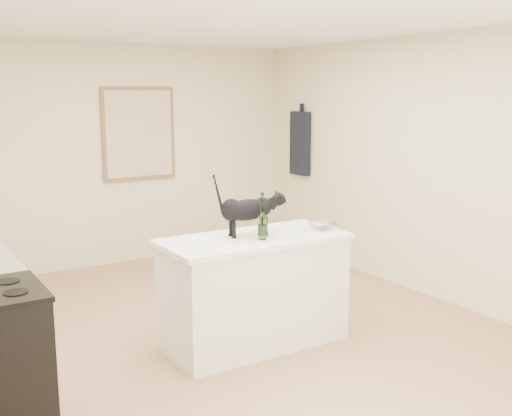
{
  "coord_description": "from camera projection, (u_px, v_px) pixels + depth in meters",
  "views": [
    {
      "loc": [
        -2.42,
        -4.24,
        2.03
      ],
      "look_at": [
        0.15,
        -0.15,
        1.12
      ],
      "focal_mm": 43.01,
      "sensor_mm": 36.0,
      "label": 1
    }
  ],
  "objects": [
    {
      "name": "island_base",
      "position": [
        254.0,
        293.0,
        4.98
      ],
      "size": [
        1.44,
        0.67,
        0.86
      ],
      "primitive_type": "cube",
      "color": "white",
      "rests_on": "floor"
    },
    {
      "name": "glass_bowl",
      "position": [
        323.0,
        226.0,
        5.15
      ],
      "size": [
        0.26,
        0.26,
        0.06
      ],
      "primitive_type": "imported",
      "rotation": [
        0.0,
        0.0,
        -0.12
      ],
      "color": "silver",
      "rests_on": "island_top"
    },
    {
      "name": "artwork_canvas",
      "position": [
        139.0,
        134.0,
        7.29
      ],
      "size": [
        0.82,
        0.0,
        1.02
      ],
      "primitive_type": "cube",
      "color": "beige",
      "rests_on": "wall_back"
    },
    {
      "name": "black_cat",
      "position": [
        247.0,
        213.0,
        4.89
      ],
      "size": [
        0.56,
        0.26,
        0.38
      ],
      "primitive_type": null,
      "rotation": [
        0.0,
        0.0,
        -0.19
      ],
      "color": "black",
      "rests_on": "island_top"
    },
    {
      "name": "wall_right",
      "position": [
        426.0,
        167.0,
        6.11
      ],
      "size": [
        0.0,
        5.5,
        5.5
      ],
      "primitive_type": "plane",
      "rotation": [
        1.57,
        0.0,
        -1.57
      ],
      "color": "beige",
      "rests_on": "ground"
    },
    {
      "name": "artwork_frame",
      "position": [
        139.0,
        134.0,
        7.3
      ],
      "size": [
        0.9,
        0.03,
        1.1
      ],
      "primitive_type": "cube",
      "color": "brown",
      "rests_on": "wall_back"
    },
    {
      "name": "island_top",
      "position": [
        254.0,
        239.0,
        4.89
      ],
      "size": [
        1.5,
        0.7,
        0.04
      ],
      "primitive_type": "cube",
      "color": "white",
      "rests_on": "island_base"
    },
    {
      "name": "hanging_garment",
      "position": [
        300.0,
        143.0,
        7.76
      ],
      "size": [
        0.08,
        0.34,
        0.8
      ],
      "primitive_type": "cube",
      "color": "black",
      "rests_on": "wall_right"
    },
    {
      "name": "floor",
      "position": [
        232.0,
        337.0,
        5.17
      ],
      "size": [
        5.5,
        5.5,
        0.0
      ],
      "primitive_type": "plane",
      "color": "#9E7654",
      "rests_on": "ground"
    },
    {
      "name": "wine_bottle",
      "position": [
        262.0,
        219.0,
        4.76
      ],
      "size": [
        0.07,
        0.07,
        0.33
      ],
      "primitive_type": "cylinder",
      "rotation": [
        0.0,
        0.0,
        -0.08
      ],
      "color": "#2A5F26",
      "rests_on": "island_top"
    },
    {
      "name": "ceiling",
      "position": [
        229.0,
        17.0,
        4.69
      ],
      "size": [
        5.5,
        5.5,
        0.0
      ],
      "primitive_type": "plane",
      "rotation": [
        3.14,
        0.0,
        0.0
      ],
      "color": "white",
      "rests_on": "ground"
    },
    {
      "name": "wall_back",
      "position": [
        115.0,
        156.0,
        7.22
      ],
      "size": [
        4.5,
        0.0,
        4.5
      ],
      "primitive_type": "plane",
      "rotation": [
        1.57,
        0.0,
        0.0
      ],
      "color": "beige",
      "rests_on": "ground"
    }
  ]
}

